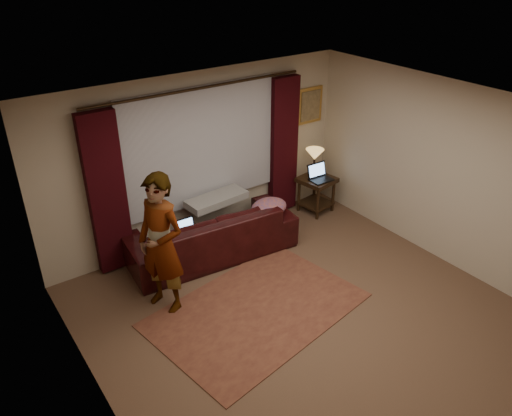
{
  "coord_description": "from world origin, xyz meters",
  "views": [
    {
      "loc": [
        -3.32,
        -3.6,
        4.2
      ],
      "look_at": [
        0.1,
        1.2,
        1.0
      ],
      "focal_mm": 35.0,
      "sensor_mm": 36.0,
      "label": 1
    }
  ],
  "objects_px": {
    "end_table": "(316,194)",
    "laptop_sofa": "(188,230)",
    "tiffany_lamp": "(314,163)",
    "laptop_table": "(322,173)",
    "person": "(161,244)",
    "sofa": "(211,225)"
  },
  "relations": [
    {
      "from": "laptop_sofa",
      "to": "person",
      "type": "xyz_separation_m",
      "value": [
        -0.66,
        -0.58,
        0.31
      ]
    },
    {
      "from": "sofa",
      "to": "tiffany_lamp",
      "type": "xyz_separation_m",
      "value": [
        2.17,
        0.21,
        0.37
      ]
    },
    {
      "from": "tiffany_lamp",
      "to": "end_table",
      "type": "bearing_deg",
      "value": -89.94
    },
    {
      "from": "tiffany_lamp",
      "to": "person",
      "type": "distance_m",
      "value": 3.37
    },
    {
      "from": "end_table",
      "to": "tiffany_lamp",
      "type": "xyz_separation_m",
      "value": [
        -0.0,
        0.1,
        0.56
      ]
    },
    {
      "from": "laptop_sofa",
      "to": "person",
      "type": "height_order",
      "value": "person"
    },
    {
      "from": "sofa",
      "to": "laptop_table",
      "type": "relative_size",
      "value": 6.21
    },
    {
      "from": "laptop_sofa",
      "to": "sofa",
      "type": "bearing_deg",
      "value": 13.73
    },
    {
      "from": "end_table",
      "to": "laptop_table",
      "type": "bearing_deg",
      "value": -91.9
    },
    {
      "from": "laptop_table",
      "to": "end_table",
      "type": "bearing_deg",
      "value": 90.09
    },
    {
      "from": "tiffany_lamp",
      "to": "laptop_table",
      "type": "relative_size",
      "value": 1.22
    },
    {
      "from": "sofa",
      "to": "tiffany_lamp",
      "type": "distance_m",
      "value": 2.21
    },
    {
      "from": "end_table",
      "to": "laptop_sofa",
      "type": "bearing_deg",
      "value": -175.23
    },
    {
      "from": "sofa",
      "to": "person",
      "type": "bearing_deg",
      "value": 37.54
    },
    {
      "from": "sofa",
      "to": "end_table",
      "type": "bearing_deg",
      "value": -171.54
    },
    {
      "from": "sofa",
      "to": "laptop_sofa",
      "type": "relative_size",
      "value": 7.31
    },
    {
      "from": "tiffany_lamp",
      "to": "laptop_table",
      "type": "distance_m",
      "value": 0.23
    },
    {
      "from": "laptop_sofa",
      "to": "end_table",
      "type": "distance_m",
      "value": 2.62
    },
    {
      "from": "end_table",
      "to": "laptop_table",
      "type": "distance_m",
      "value": 0.46
    },
    {
      "from": "laptop_sofa",
      "to": "person",
      "type": "relative_size",
      "value": 0.18
    },
    {
      "from": "laptop_table",
      "to": "laptop_sofa",
      "type": "bearing_deg",
      "value": -175.55
    },
    {
      "from": "laptop_sofa",
      "to": "end_table",
      "type": "height_order",
      "value": "laptop_sofa"
    }
  ]
}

